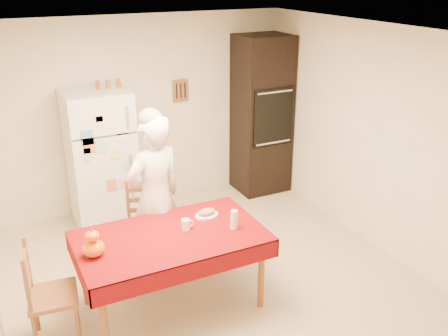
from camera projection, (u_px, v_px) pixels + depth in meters
floor at (216, 286)px, 5.09m from camera, size 4.50×4.50×0.00m
room_shell at (215, 135)px, 4.48m from camera, size 4.02×4.52×2.51m
refrigerator at (101, 159)px, 6.06m from camera, size 0.75×0.74×1.70m
oven_cabinet at (262, 115)px, 6.95m from camera, size 0.70×0.62×2.20m
dining_table at (171, 242)px, 4.55m from camera, size 1.70×1.00×0.76m
chair_far at (146, 222)px, 5.31m from camera, size 0.52×0.50×0.95m
chair_left at (44, 292)px, 4.16m from camera, size 0.45×0.47×0.95m
seated_woman at (155, 198)px, 5.01m from camera, size 0.72×0.56×1.74m
coffee_mug at (186, 225)px, 4.61m from camera, size 0.08×0.08×0.10m
pumpkin_lower at (94, 248)px, 4.18m from camera, size 0.19×0.19×0.14m
pumpkin_upper at (92, 236)px, 4.14m from camera, size 0.12×0.12×0.09m
wine_glass at (234, 219)px, 4.63m from camera, size 0.07×0.07×0.18m
bread_plate at (207, 215)px, 4.87m from camera, size 0.24×0.24×0.02m
bread_loaf at (207, 212)px, 4.85m from camera, size 0.18×0.10×0.06m
spice_jar_left at (98, 85)px, 5.79m from camera, size 0.05×0.05×0.10m
spice_jar_mid at (108, 84)px, 5.84m from camera, size 0.05×0.05×0.10m
spice_jar_right at (118, 83)px, 5.89m from camera, size 0.05×0.05×0.10m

